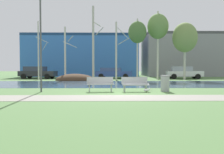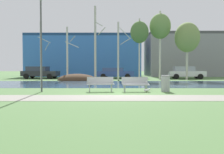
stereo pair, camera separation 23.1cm
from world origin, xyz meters
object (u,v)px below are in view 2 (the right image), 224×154
Objects in this scene: bench_left at (100,84)px; bench_right at (135,84)px; parked_hatch_third_white at (186,72)px; parked_van_nearest_dark at (39,72)px; streetlamp at (41,28)px; parked_sedan_second_blue at (115,73)px; seagull at (147,90)px; trash_bin at (165,83)px.

bench_right is at bearing 0.00° from bench_left.
bench_right is 17.80m from parked_hatch_third_white.
streetlamp is at bearing -73.94° from parked_van_nearest_dark.
bench_right is 17.02m from parked_sedan_second_blue.
streetlamp is at bearing 176.63° from seagull.
parked_hatch_third_white is at bearing 66.98° from seagull.
parked_hatch_third_white is (18.09, -0.67, 0.00)m from parked_van_nearest_dark.
trash_bin is 2.29× the size of seagull.
bench_left is 0.35× the size of parked_sedan_second_blue.
bench_right is 0.29× the size of streetlamp.
parked_sedan_second_blue is 8.70m from parked_hatch_third_white.
streetlamp reaches higher than seagull.
trash_bin is 0.17× the size of streetlamp.
streetlamp is 17.76m from parked_van_nearest_dark.
parked_hatch_third_white is (8.65, -0.93, 0.07)m from parked_sedan_second_blue.
parked_hatch_third_white reaches higher than parked_van_nearest_dark.
parked_sedan_second_blue reaches higher than bench_left.
seagull is 20.46m from parked_van_nearest_dark.
bench_left is 2.79m from seagull.
trash_bin is 1.31m from seagull.
parked_van_nearest_dark is at bearing 121.91° from bench_right.
seagull is (2.73, -0.46, -0.34)m from bench_left.
trash_bin is at bearing 0.93° from streetlamp.
bench_right is 0.86m from seagull.
trash_bin is (3.89, 0.03, 0.03)m from bench_left.
seagull is 0.10× the size of parked_hatch_third_white.
bench_left is 18.70m from parked_van_nearest_dark.
bench_left is 2.08m from bench_right.
trash_bin is 17.08m from parked_hatch_third_white.
bench_right is 1.81m from trash_bin.
parked_sedan_second_blue is (-0.98, 16.99, 0.26)m from bench_right.
parked_hatch_third_white is at bearing 69.93° from trash_bin.
streetlamp is at bearing -178.48° from bench_left.
bench_right reaches higher than seagull.
parked_hatch_third_white reaches higher than bench_right.
parked_sedan_second_blue is (9.44, 0.26, -0.06)m from parked_van_nearest_dark.
bench_left is 1.70× the size of trash_bin.
parked_van_nearest_dark is at bearing 122.78° from seagull.
parked_van_nearest_dark reaches higher than trash_bin.
seagull is at bearing -113.02° from parked_hatch_third_white.
parked_van_nearest_dark is 18.10m from parked_hatch_third_white.
trash_bin reaches higher than seagull.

